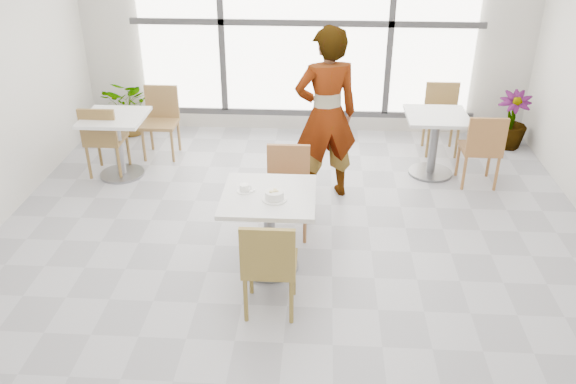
# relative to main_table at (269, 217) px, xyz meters

# --- Properties ---
(floor) EXTENTS (7.00, 7.00, 0.00)m
(floor) POSITION_rel_main_table_xyz_m (0.19, -0.12, -0.52)
(floor) COLOR #9E9EA5
(floor) RESTS_ON ground
(wall_back) EXTENTS (6.00, 0.00, 6.00)m
(wall_back) POSITION_rel_main_table_xyz_m (0.19, 3.38, 0.98)
(wall_back) COLOR silver
(wall_back) RESTS_ON ground
(window) EXTENTS (4.60, 0.07, 2.52)m
(window) POSITION_rel_main_table_xyz_m (0.19, 3.32, 0.98)
(window) COLOR white
(window) RESTS_ON ground
(main_table) EXTENTS (0.80, 0.80, 0.75)m
(main_table) POSITION_rel_main_table_xyz_m (0.00, 0.00, 0.00)
(main_table) COLOR silver
(main_table) RESTS_ON ground
(chair_near) EXTENTS (0.42, 0.42, 0.87)m
(chair_near) POSITION_rel_main_table_xyz_m (0.06, -0.65, -0.02)
(chair_near) COLOR olive
(chair_near) RESTS_ON ground
(chair_far) EXTENTS (0.42, 0.42, 0.87)m
(chair_far) POSITION_rel_main_table_xyz_m (0.12, 0.69, -0.02)
(chair_far) COLOR #9A643A
(chair_far) RESTS_ON ground
(oatmeal_bowl) EXTENTS (0.21, 0.21, 0.10)m
(oatmeal_bowl) POSITION_rel_main_table_xyz_m (0.06, -0.10, 0.27)
(oatmeal_bowl) COLOR white
(oatmeal_bowl) RESTS_ON main_table
(coffee_cup) EXTENTS (0.16, 0.13, 0.07)m
(coffee_cup) POSITION_rel_main_table_xyz_m (-0.21, 0.04, 0.26)
(coffee_cup) COLOR white
(coffee_cup) RESTS_ON main_table
(person) EXTENTS (0.78, 0.62, 1.88)m
(person) POSITION_rel_main_table_xyz_m (0.48, 1.45, 0.42)
(person) COLOR black
(person) RESTS_ON ground
(bg_table_left) EXTENTS (0.70, 0.70, 0.75)m
(bg_table_left) POSITION_rel_main_table_xyz_m (-1.93, 1.78, -0.04)
(bg_table_left) COLOR white
(bg_table_left) RESTS_ON ground
(bg_table_right) EXTENTS (0.70, 0.70, 0.75)m
(bg_table_right) POSITION_rel_main_table_xyz_m (1.75, 2.04, -0.04)
(bg_table_right) COLOR silver
(bg_table_right) RESTS_ON ground
(bg_chair_left_near) EXTENTS (0.42, 0.42, 0.87)m
(bg_chair_left_near) POSITION_rel_main_table_xyz_m (-2.09, 1.76, -0.02)
(bg_chair_left_near) COLOR olive
(bg_chair_left_near) RESTS_ON ground
(bg_chair_left_far) EXTENTS (0.42, 0.42, 0.87)m
(bg_chair_left_far) POSITION_rel_main_table_xyz_m (-1.59, 2.45, -0.02)
(bg_chair_left_far) COLOR olive
(bg_chair_left_far) RESTS_ON ground
(bg_chair_right_near) EXTENTS (0.42, 0.42, 0.87)m
(bg_chair_right_near) POSITION_rel_main_table_xyz_m (2.23, 1.75, -0.02)
(bg_chair_right_near) COLOR #9E6737
(bg_chair_right_near) RESTS_ON ground
(bg_chair_right_far) EXTENTS (0.42, 0.42, 0.87)m
(bg_chair_right_far) POSITION_rel_main_table_xyz_m (1.96, 2.78, -0.02)
(bg_chair_right_far) COLOR #9F7A43
(bg_chair_right_far) RESTS_ON ground
(plant_left) EXTENTS (0.87, 0.82, 0.78)m
(plant_left) POSITION_rel_main_table_xyz_m (-2.17, 3.08, -0.13)
(plant_left) COLOR #478B48
(plant_left) RESTS_ON ground
(plant_right) EXTENTS (0.53, 0.53, 0.75)m
(plant_right) POSITION_rel_main_table_xyz_m (2.89, 2.92, -0.15)
(plant_right) COLOR #3F8C40
(plant_right) RESTS_ON ground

